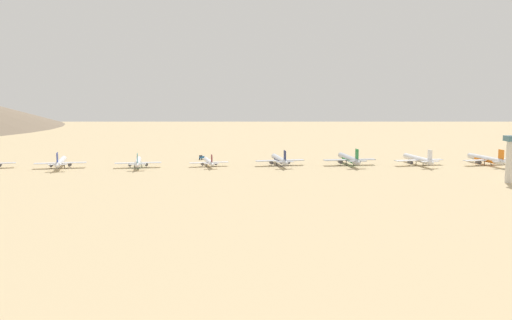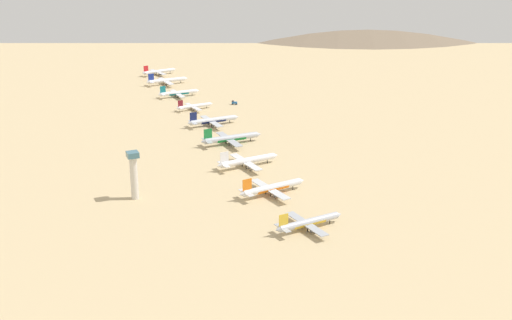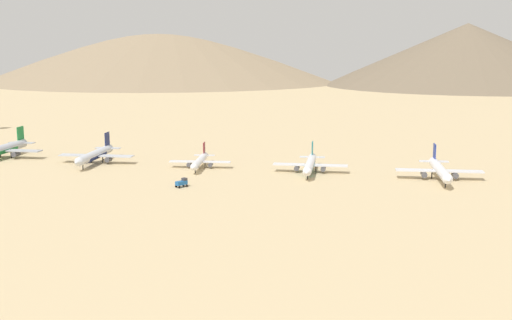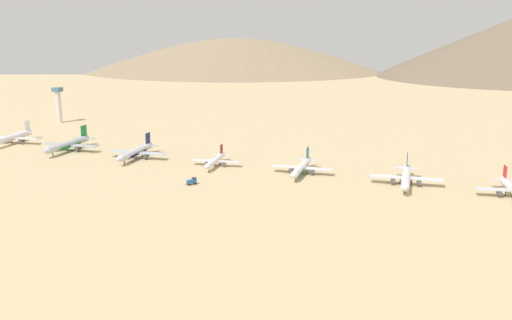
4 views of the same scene
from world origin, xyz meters
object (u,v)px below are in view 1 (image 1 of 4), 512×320
Objects in this scene: parked_jet_1 at (486,159)px; service_truck at (202,157)px; parked_jet_2 at (418,159)px; parked_jet_6 at (138,162)px; parked_jet_5 at (209,162)px; parked_jet_3 at (349,159)px; parked_jet_7 at (61,162)px; parked_jet_4 at (280,160)px; control_tower at (510,157)px.

service_truck is (62.84, 227.13, -2.72)m from parked_jet_1.
parked_jet_2 is at bearing -108.42° from service_truck.
parked_jet_2 reaches higher than parked_jet_6.
parked_jet_6 is (1.31, 55.49, 0.57)m from parked_jet_5.
parked_jet_2 is 0.96× the size of parked_jet_3.
parked_jet_5 is 42.80m from service_truck.
parked_jet_7 is (26.19, 338.33, -0.08)m from parked_jet_1.
parked_jet_4 is 171.76m from control_tower.
parked_jet_4 is at bearing 85.15° from parked_jet_3.
parked_jet_1 reaches higher than parked_jet_6.
control_tower is (-104.48, -250.13, 13.23)m from parked_jet_6.
control_tower is (-88.41, -26.65, 12.65)m from parked_jet_2.
parked_jet_6 is 7.87× the size of service_truck.
parked_jet_4 is at bearing 83.22° from parked_jet_2.
parked_jet_4 is 8.61× the size of service_truck.
parked_jet_1 is at bearing -95.19° from parked_jet_5.
parked_jet_1 is 0.95× the size of parked_jet_3.
parked_jet_3 reaches higher than parked_jet_6.
parked_jet_3 is (13.96, 109.97, 0.23)m from parked_jet_1.
parked_jet_1 is 1.02× the size of parked_jet_4.
parked_jet_4 is 75.27m from service_truck.
control_tower is (-103.17, -194.65, 13.80)m from parked_jet_5.
parked_jet_2 is 224.07m from parked_jet_6.
parked_jet_5 is at bearing -92.94° from parked_jet_7.
service_truck is at bearing 74.54° from parked_jet_1.
parked_jet_3 is (8.45, 55.01, 0.16)m from parked_jet_2.
parked_jet_3 is 9.24× the size of service_truck.
parked_jet_2 is at bearing -96.78° from parked_jet_4.
parked_jet_6 reaches higher than parked_jet_5.
parked_jet_5 is at bearing 84.98° from parked_jet_2.
parked_jet_3 reaches higher than parked_jet_7.
parked_jet_3 is at bearing -93.20° from parked_jet_5.
service_truck is 246.99m from control_tower.
parked_jet_3 reaches higher than parked_jet_4.
parked_jet_7 is (7.46, 172.14, 0.04)m from parked_jet_4.
parked_jet_1 is 1.00× the size of parked_jet_2.
parked_jet_6 is 1.42× the size of control_tower.
parked_jet_4 reaches higher than parked_jet_7.
control_tower is (-96.86, -81.65, 12.48)m from parked_jet_3.
parked_jet_5 is (14.76, 168.00, -1.15)m from parked_jet_2.
parked_jet_2 is 168.65m from parked_jet_5.
parked_jet_1 reaches higher than parked_jet_5.
service_truck is at bearing 71.58° from parked_jet_2.
parked_jet_3 reaches higher than parked_jet_2.
parked_jet_2 is (5.51, 54.97, 0.06)m from parked_jet_1.
parked_jet_4 is at bearing -91.55° from parked_jet_5.
control_tower is at bearing -109.39° from parked_jet_7.
service_truck is at bearing 67.35° from parked_jet_3.
service_truck is at bearing -71.76° from parked_jet_7.
parked_jet_3 is 1.07× the size of parked_jet_4.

